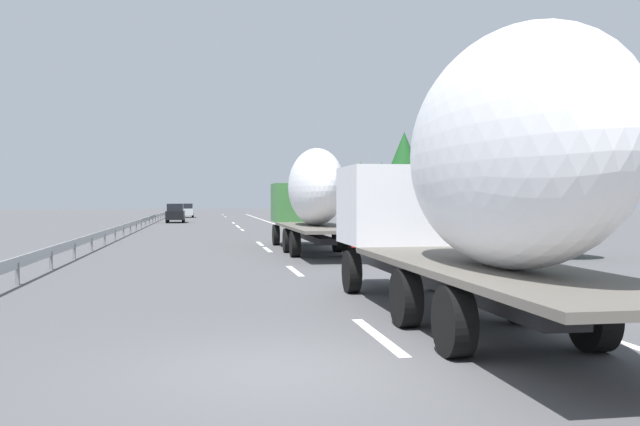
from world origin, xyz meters
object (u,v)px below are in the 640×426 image
car_black_suv (175,213)px  road_sign (301,201)px  truck_lead (311,195)px  truck_trailing (476,174)px  car_silver_hatch (186,210)px

car_black_suv → road_sign: road_sign is taller
truck_lead → car_black_suv: (40.16, 7.47, -1.53)m
truck_trailing → car_black_suv: truck_trailing is taller
truck_lead → road_sign: (25.22, -3.10, -0.28)m
truck_trailing → road_sign: truck_trailing is taller
car_silver_hatch → truck_lead: bearing=-173.5°
car_silver_hatch → car_black_suv: 20.39m
road_sign → car_black_suv: bearing=35.3°
truck_lead → car_black_suv: truck_lead is taller
truck_trailing → car_silver_hatch: (79.05, 6.91, -1.81)m
truck_trailing → road_sign: 43.84m
truck_lead → truck_trailing: size_ratio=1.06×
truck_lead → car_silver_hatch: truck_lead is taller
truck_lead → road_sign: bearing=-7.0°
car_black_suv → truck_trailing: bearing=-172.7°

